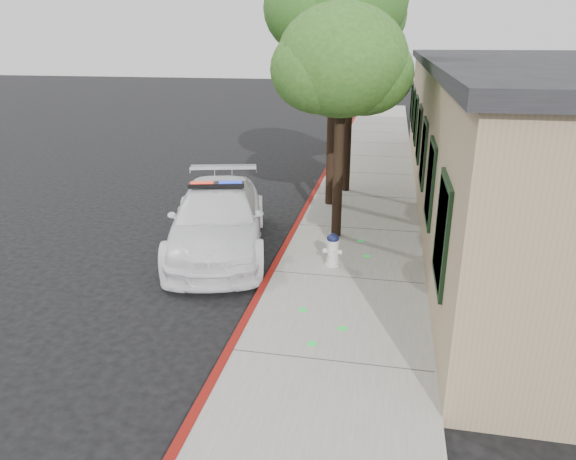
# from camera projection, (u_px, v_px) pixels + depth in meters

# --- Properties ---
(ground) EXTENTS (120.00, 120.00, 0.00)m
(ground) POSITION_uv_depth(u_px,v_px,m) (226.00, 357.00, 8.27)
(ground) COLOR black
(ground) RESTS_ON ground
(sidewalk) EXTENTS (3.20, 60.00, 0.15)m
(sidewalk) POSITION_uv_depth(u_px,v_px,m) (345.00, 280.00, 10.72)
(sidewalk) COLOR gray
(sidewalk) RESTS_ON ground
(red_curb) EXTENTS (0.14, 60.00, 0.16)m
(red_curb) POSITION_uv_depth(u_px,v_px,m) (271.00, 274.00, 11.00)
(red_curb) COLOR maroon
(red_curb) RESTS_ON ground
(clapboard_building) EXTENTS (7.30, 20.89, 4.24)m
(clapboard_building) POSITION_uv_depth(u_px,v_px,m) (551.00, 137.00, 14.65)
(clapboard_building) COLOR #958461
(clapboard_building) RESTS_ON ground
(police_car) EXTENTS (3.33, 5.58, 1.64)m
(police_car) POSITION_uv_depth(u_px,v_px,m) (218.00, 219.00, 12.27)
(police_car) COLOR white
(police_car) RESTS_ON ground
(fire_hydrant) EXTENTS (0.41, 0.36, 0.73)m
(fire_hydrant) POSITION_uv_depth(u_px,v_px,m) (333.00, 249.00, 11.13)
(fire_hydrant) COLOR silver
(fire_hydrant) RESTS_ON sidewalk
(street_tree_near) EXTENTS (3.15, 2.91, 5.34)m
(street_tree_near) POSITION_uv_depth(u_px,v_px,m) (342.00, 66.00, 11.61)
(street_tree_near) COLOR black
(street_tree_near) RESTS_ON sidewalk
(street_tree_mid) EXTENTS (3.72, 3.85, 7.10)m
(street_tree_mid) POSITION_uv_depth(u_px,v_px,m) (336.00, 6.00, 13.72)
(street_tree_mid) COLOR black
(street_tree_mid) RESTS_ON sidewalk
(street_tree_far) EXTENTS (2.96, 2.90, 5.40)m
(street_tree_far) POSITION_uv_depth(u_px,v_px,m) (352.00, 57.00, 15.45)
(street_tree_far) COLOR black
(street_tree_far) RESTS_ON sidewalk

